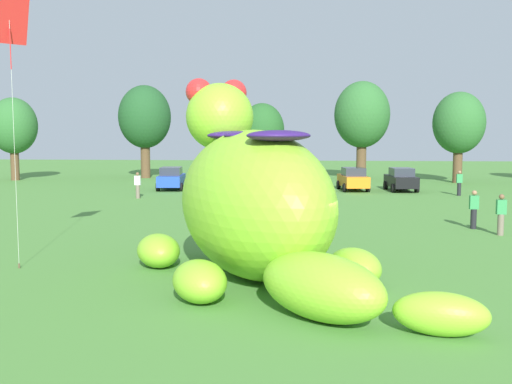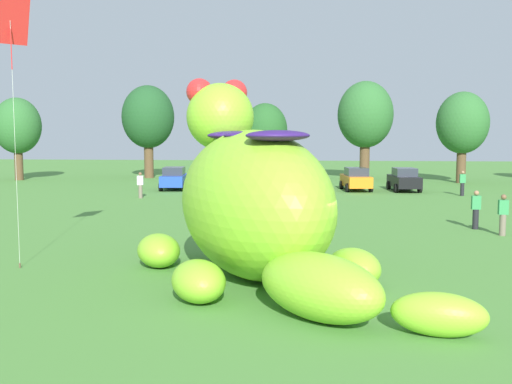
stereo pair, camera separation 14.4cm
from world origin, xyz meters
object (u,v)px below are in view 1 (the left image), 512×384
Objects in this scene: spectator_mid_field at (459,183)px; spectator_far_side at (138,185)px; spectator_near_inflatable at (265,184)px; car_blue at (171,178)px; car_orange at (353,179)px; giant_inflatable_creature at (254,201)px; spectator_by_cars at (501,215)px; car_black at (401,179)px; spectator_wandering at (474,210)px; car_red at (265,178)px; tethered_flying_kite at (9,23)px; car_silver at (214,178)px; car_white at (308,178)px.

spectator_mid_field is 1.00× the size of spectator_far_side.
spectator_mid_field is (13.16, 1.90, 0.00)m from spectator_near_inflatable.
car_blue is 13.68m from car_orange.
spectator_mid_field is (11.88, 24.00, -1.36)m from giant_inflatable_creature.
spectator_mid_field is 1.00× the size of spectator_by_cars.
spectator_wandering is at bearing -88.61° from car_black.
giant_inflatable_creature is 6.02× the size of spectator_far_side.
tethered_flying_kite reaches higher than car_red.
tethered_flying_kite reaches higher than spectator_near_inflatable.
car_silver is 7.18m from car_white.
car_orange is at bearing 178.56° from car_black.
spectator_wandering is (8.87, 9.47, -1.36)m from giant_inflatable_creature.
giant_inflatable_creature is 13.05m from spectator_wandering.
giant_inflatable_creature reaches higher than car_orange.
car_red is at bearing 119.37° from spectator_by_cars.
car_orange is 0.51× the size of tethered_flying_kite.
car_white is 2.50× the size of spectator_near_inflatable.
car_orange is 2.50× the size of spectator_by_cars.
spectator_near_inflatable and spectator_wandering have the same top height.
spectator_wandering is at bearing -77.46° from car_orange.
spectator_far_side is (-7.83, -7.39, -0.01)m from car_red.
car_red is 6.65m from car_orange.
car_red is 21.13m from spectator_wandering.
car_red and car_black have the same top height.
spectator_by_cars is at bearing -68.33° from car_white.
car_blue is 26.14m from spectator_by_cars.
car_white is at bearing 159.51° from spectator_mid_field.
car_white is at bearing 33.98° from spectator_far_side.
car_silver is 0.97× the size of car_orange.
car_orange is 18.13m from spectator_wandering.
car_silver is 6.93m from spectator_near_inflatable.
tethered_flying_kite is at bearing -155.95° from spectator_by_cars.
giant_inflatable_creature is 27.99m from car_blue.
car_red is 3.26m from car_white.
spectator_far_side is at bearing -154.84° from car_orange.
spectator_near_inflatable is 1.00× the size of spectator_mid_field.
spectator_mid_field is (13.57, -3.76, -0.01)m from car_red.
tethered_flying_kite reaches higher than car_orange.
car_silver is at bearing 127.53° from spectator_by_cars.
car_silver is 0.99× the size of car_red.
spectator_near_inflatable is at bearing -140.86° from car_orange.
car_white is 2.50× the size of spectator_far_side.
car_blue reaches higher than spectator_near_inflatable.
car_white reaches higher than spectator_far_side.
car_silver is at bearing 168.58° from spectator_mid_field.
car_black is 19.17m from spectator_far_side.
spectator_near_inflatable is at bearing -51.49° from car_silver.
giant_inflatable_creature is 2.43× the size of car_black.
spectator_by_cars is (15.12, -19.68, -0.01)m from car_silver.
car_white is at bearing 86.76° from giant_inflatable_creature.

